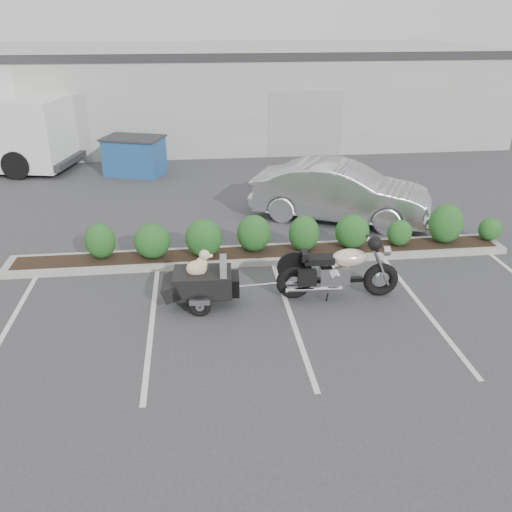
{
  "coord_description": "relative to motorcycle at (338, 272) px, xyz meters",
  "views": [
    {
      "loc": [
        -0.56,
        -9.65,
        5.46
      ],
      "look_at": [
        0.66,
        0.67,
        0.75
      ],
      "focal_mm": 38.0,
      "sensor_mm": 36.0,
      "label": 1
    }
  ],
  "objects": [
    {
      "name": "pet_trailer",
      "position": [
        -2.79,
        0.03,
        -0.07
      ],
      "size": [
        2.05,
        1.15,
        1.22
      ],
      "rotation": [
        0.0,
        0.0,
        -0.06
      ],
      "color": "black",
      "rests_on": "ground"
    },
    {
      "name": "motorcycle",
      "position": [
        0.0,
        0.0,
        0.0
      ],
      "size": [
        2.57,
        0.87,
        1.47
      ],
      "rotation": [
        0.0,
        0.0,
        -0.06
      ],
      "color": "black",
      "rests_on": "ground"
    },
    {
      "name": "sedan",
      "position": [
        1.23,
        4.51,
        0.23
      ],
      "size": [
        5.21,
        3.66,
        1.63
      ],
      "primitive_type": "imported",
      "rotation": [
        0.0,
        0.0,
        1.13
      ],
      "color": "silver",
      "rests_on": "ground"
    },
    {
      "name": "ground",
      "position": [
        -2.28,
        -0.06,
        -0.59
      ],
      "size": [
        90.0,
        90.0,
        0.0
      ],
      "primitive_type": "plane",
      "color": "#38383A",
      "rests_on": "ground"
    },
    {
      "name": "building",
      "position": [
        -2.28,
        16.94,
        1.41
      ],
      "size": [
        26.0,
        10.0,
        4.0
      ],
      "primitive_type": "cube",
      "color": "#9EA099",
      "rests_on": "ground"
    },
    {
      "name": "dumpster",
      "position": [
        -4.94,
        10.03,
        0.1
      ],
      "size": [
        2.42,
        2.01,
        1.36
      ],
      "rotation": [
        0.0,
        0.0,
        -0.33
      ],
      "color": "#1B4B8A",
      "rests_on": "ground"
    },
    {
      "name": "planter_kerb",
      "position": [
        -1.28,
        2.14,
        -0.51
      ],
      "size": [
        12.0,
        1.0,
        0.15
      ],
      "primitive_type": "cube",
      "color": "#9E9E93",
      "rests_on": "ground"
    }
  ]
}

